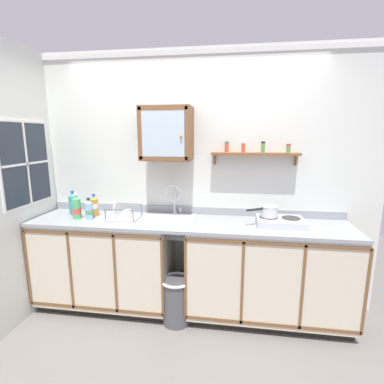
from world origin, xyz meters
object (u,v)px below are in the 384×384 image
Objects in this scene: bottle_soda_green_0 at (77,208)px; wall_cabinet at (167,134)px; hot_plate_stove at (280,222)px; bottle_juice_amber_1 at (94,206)px; trash_bin at (176,300)px; saucepan at (269,211)px; bottle_detergent_teal_2 at (73,204)px; mug at (127,215)px; bottle_water_blue_3 at (89,210)px; sink at (168,222)px; dish_rack at (123,216)px.

wall_cabinet is (0.88, 0.19, 0.72)m from bottle_soda_green_0.
bottle_soda_green_0 is (-1.97, -0.07, 0.08)m from hot_plate_stove.
trash_bin is at bearing -15.81° from bottle_juice_amber_1.
saucepan is 1.17× the size of bottle_detergent_teal_2.
hot_plate_stove is at bearing -6.35° from wall_cabinet.
bottle_juice_amber_1 is 1.93× the size of mug.
wall_cabinet is at bearing 20.29° from mug.
trash_bin is (0.90, -0.14, -0.81)m from bottle_water_blue_3.
bottle_water_blue_3 is at bearing -166.05° from wall_cabinet.
mug is at bearing -173.09° from sink.
dish_rack reaches higher than hot_plate_stove.
sink is 0.79m from bottle_water_blue_3.
trash_bin is at bearing -7.65° from bottle_soda_green_0.
wall_cabinet is (-0.02, 0.09, 0.85)m from sink.
bottle_juice_amber_1 is 0.39m from mug.
bottle_juice_amber_1 reaches higher than bottle_water_blue_3.
dish_rack is at bearing 160.47° from trash_bin.
trash_bin is at bearing -167.74° from hot_plate_stove.
trash_bin is at bearing -8.71° from bottle_water_blue_3.
trash_bin is (0.90, -0.25, -0.82)m from bottle_juice_amber_1.
wall_cabinet is (0.76, 0.07, 0.72)m from bottle_juice_amber_1.
bottle_juice_amber_1 is at bearing -174.75° from wall_cabinet.
hot_plate_stove is 1.35m from wall_cabinet.
mug is at bearing -178.26° from saucepan.
sink reaches higher than mug.
sink is 0.74m from trash_bin.
hot_plate_stove is at bearing -2.06° from bottle_detergent_teal_2.
hot_plate_stove is 1.84m from bottle_juice_amber_1.
bottle_detergent_teal_2 reaches higher than hot_plate_stove.
saucepan is 1.37× the size of bottle_water_blue_3.
sink is 2.13× the size of bottle_soda_green_0.
bottle_juice_amber_1 is at bearing 164.19° from trash_bin.
bottle_juice_amber_1 is at bearing -5.64° from bottle_detergent_teal_2.
sink is at bearing -2.62° from bottle_detergent_teal_2.
sink is 2.56× the size of bottle_water_blue_3.
saucepan is 1.74m from bottle_juice_amber_1.
bottle_soda_green_0 is at bearing 179.70° from bottle_water_blue_3.
sink is 1.79× the size of dish_rack.
bottle_detergent_teal_2 is at bearing 174.36° from bottle_juice_amber_1.
bottle_soda_green_0 reaches higher than trash_bin.
dish_rack is 0.96m from trash_bin.
bottle_juice_amber_1 reaches higher than dish_rack.
saucepan reaches higher than hot_plate_stove.
dish_rack is (0.45, 0.07, -0.09)m from bottle_soda_green_0.
wall_cabinet is at bearing 15.53° from dish_rack.
bottle_juice_amber_1 is at bearing 171.13° from dish_rack.
bottle_detergent_teal_2 reaches higher than saucepan.
bottle_soda_green_0 is 0.84× the size of dish_rack.
sink is 1.07× the size of wall_cabinet.
wall_cabinet is at bearing 5.25° from bottle_juice_amber_1.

